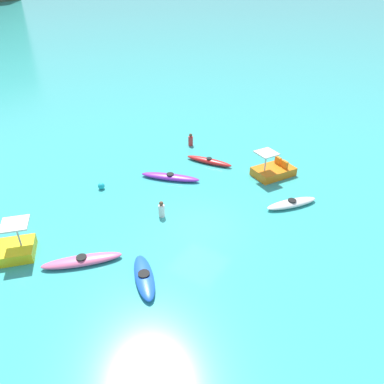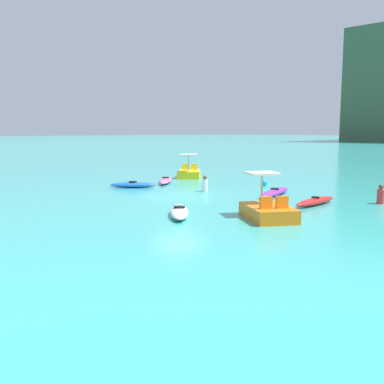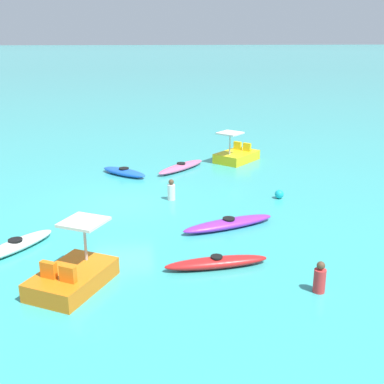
# 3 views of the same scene
# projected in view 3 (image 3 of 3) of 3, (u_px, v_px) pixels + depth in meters

# --- Properties ---
(ground_plane) EXTENTS (600.00, 600.00, 0.00)m
(ground_plane) POSITION_uv_depth(u_px,v_px,m) (121.00, 204.00, 19.74)
(ground_plane) COLOR #38ADA8
(kayak_pink) EXTENTS (2.91, 2.80, 0.37)m
(kayak_pink) POSITION_uv_depth(u_px,v_px,m) (181.00, 167.00, 24.65)
(kayak_pink) COLOR pink
(kayak_pink) RESTS_ON ground_plane
(kayak_white) EXTENTS (2.74, 2.31, 0.37)m
(kayak_white) POSITION_uv_depth(u_px,v_px,m) (16.00, 245.00, 15.50)
(kayak_white) COLOR white
(kayak_white) RESTS_ON ground_plane
(kayak_red) EXTENTS (0.89, 3.14, 0.37)m
(kayak_red) POSITION_uv_depth(u_px,v_px,m) (217.00, 262.00, 14.33)
(kayak_red) COLOR red
(kayak_red) RESTS_ON ground_plane
(kayak_blue) EXTENTS (2.31, 2.47, 0.37)m
(kayak_blue) POSITION_uv_depth(u_px,v_px,m) (124.00, 172.00, 23.73)
(kayak_blue) COLOR blue
(kayak_blue) RESTS_ON ground_plane
(kayak_purple) EXTENTS (1.86, 3.56, 0.37)m
(kayak_purple) POSITION_uv_depth(u_px,v_px,m) (229.00, 223.00, 17.28)
(kayak_purple) COLOR purple
(kayak_purple) RESTS_ON ground_plane
(pedal_boat_yellow) EXTENTS (2.78, 2.74, 1.68)m
(pedal_boat_yellow) POSITION_uv_depth(u_px,v_px,m) (236.00, 155.00, 26.29)
(pedal_boat_yellow) COLOR yellow
(pedal_boat_yellow) RESTS_ON ground_plane
(pedal_boat_orange) EXTENTS (2.82, 2.45, 1.68)m
(pedal_boat_orange) POSITION_uv_depth(u_px,v_px,m) (73.00, 276.00, 13.19)
(pedal_boat_orange) COLOR orange
(pedal_boat_orange) RESTS_ON ground_plane
(buoy_cyan) EXTENTS (0.37, 0.37, 0.37)m
(buoy_cyan) POSITION_uv_depth(u_px,v_px,m) (279.00, 194.00, 20.37)
(buoy_cyan) COLOR #19B7C6
(buoy_cyan) RESTS_ON ground_plane
(person_near_shore) EXTENTS (0.45, 0.45, 0.88)m
(person_near_shore) POSITION_uv_depth(u_px,v_px,m) (320.00, 279.00, 12.91)
(person_near_shore) COLOR red
(person_near_shore) RESTS_ON ground_plane
(person_by_kayaks) EXTENTS (0.32, 0.32, 0.88)m
(person_by_kayaks) POSITION_uv_depth(u_px,v_px,m) (171.00, 191.00, 20.14)
(person_by_kayaks) COLOR silver
(person_by_kayaks) RESTS_ON ground_plane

